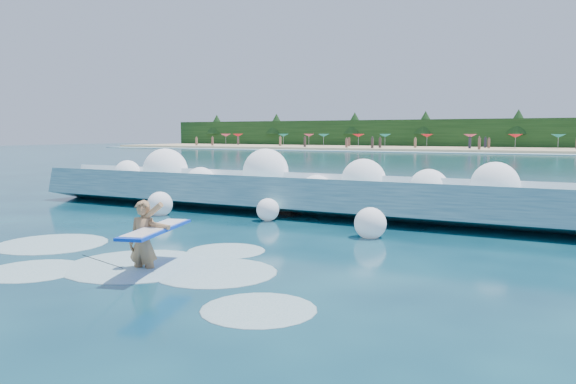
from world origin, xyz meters
name	(u,v)px	position (x,y,z in m)	size (l,w,h in m)	color
ground	(192,247)	(0.00, 0.00, 0.00)	(200.00, 200.00, 0.00)	#072A3D
beach	(526,150)	(0.00, 78.00, 0.20)	(140.00, 20.00, 0.40)	tan
wet_band	(517,154)	(0.00, 67.00, 0.04)	(140.00, 5.00, 0.08)	silver
treeline	(533,134)	(0.00, 88.00, 2.50)	(140.00, 4.00, 5.00)	black
breaking_wave	(283,195)	(-0.98, 6.27, 0.59)	(19.61, 2.99, 1.69)	teal
rock_cluster	(289,198)	(-1.19, 7.07, 0.38)	(8.00, 3.09, 1.21)	black
surfer_with_board	(146,240)	(0.68, -2.30, 0.62)	(1.20, 2.88, 1.68)	#AA7C4F
wave_spray	(277,180)	(-1.16, 6.15, 1.10)	(15.03, 4.50, 2.21)	white
surf_foam	(131,262)	(-0.14, -1.88, 0.00)	(9.34, 5.21, 0.15)	silver
beach_umbrellas	(529,136)	(0.11, 79.94, 2.25)	(111.21, 6.62, 0.50)	#CC3C5C
beachgoers	(500,144)	(-3.04, 73.71, 1.10)	(104.52, 12.90, 1.92)	#3F332D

